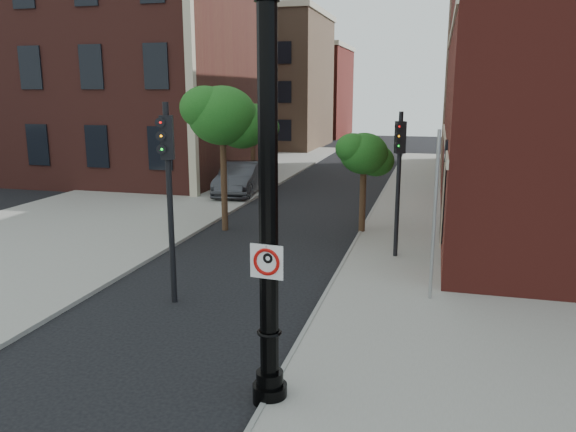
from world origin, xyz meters
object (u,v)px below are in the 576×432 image
(lamppost, at_px, (269,217))
(parked_car, at_px, (240,179))
(traffic_signal_left, at_px, (168,171))
(traffic_signal_right, at_px, (399,162))
(no_parking_sign, at_px, (267,261))

(lamppost, bearing_deg, parked_car, 111.04)
(traffic_signal_left, relative_size, traffic_signal_right, 1.08)
(lamppost, relative_size, traffic_signal_right, 1.53)
(traffic_signal_left, bearing_deg, lamppost, -67.12)
(parked_car, height_order, traffic_signal_left, traffic_signal_left)
(no_parking_sign, bearing_deg, lamppost, 101.61)
(parked_car, height_order, traffic_signal_right, traffic_signal_right)
(parked_car, bearing_deg, traffic_signal_left, -83.32)
(parked_car, bearing_deg, traffic_signal_right, -54.22)
(lamppost, relative_size, parked_car, 1.40)
(no_parking_sign, relative_size, parked_car, 0.11)
(traffic_signal_left, xyz_separation_m, traffic_signal_right, (5.25, 5.26, -0.24))
(lamppost, distance_m, traffic_signal_left, 5.44)
(parked_car, xyz_separation_m, traffic_signal_right, (8.71, -9.60, 2.33))
(lamppost, bearing_deg, no_parking_sign, -83.93)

